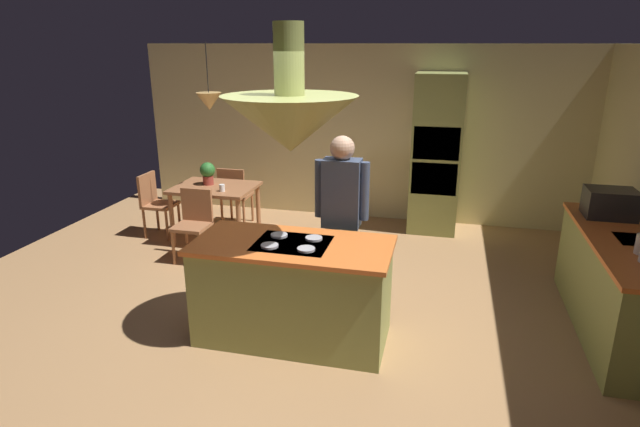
{
  "coord_description": "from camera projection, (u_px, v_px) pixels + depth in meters",
  "views": [
    {
      "loc": [
        1.23,
        -4.21,
        2.56
      ],
      "look_at": [
        0.1,
        0.4,
        1.0
      ],
      "focal_mm": 29.28,
      "sensor_mm": 36.0,
      "label": 1
    }
  ],
  "objects": [
    {
      "name": "chair_facing_island",
      "position": [
        194.0,
        220.0,
        6.37
      ],
      "size": [
        0.4,
        0.4,
        0.87
      ],
      "color": "#A1643F",
      "rests_on": "ground"
    },
    {
      "name": "wall_back",
      "position": [
        362.0,
        133.0,
        7.75
      ],
      "size": [
        6.8,
        0.1,
        2.55
      ],
      "primitive_type": "cube",
      "color": "beige",
      "rests_on": "ground"
    },
    {
      "name": "pendant_light_over_table",
      "position": [
        209.0,
        101.0,
        6.52
      ],
      "size": [
        0.32,
        0.32,
        0.82
      ],
      "color": "#E0B266"
    },
    {
      "name": "chair_at_corner",
      "position": [
        155.0,
        200.0,
        7.15
      ],
      "size": [
        0.4,
        0.4,
        0.87
      ],
      "rotation": [
        0.0,
        0.0,
        1.57
      ],
      "color": "#A1643F",
      "rests_on": "ground"
    },
    {
      "name": "dining_table",
      "position": [
        215.0,
        194.0,
        6.9
      ],
      "size": [
        1.05,
        0.82,
        0.76
      ],
      "color": "#A1643F",
      "rests_on": "ground"
    },
    {
      "name": "counter_run_right",
      "position": [
        619.0,
        285.0,
        4.73
      ],
      "size": [
        0.73,
        2.16,
        0.91
      ],
      "color": "#8C934C",
      "rests_on": "ground"
    },
    {
      "name": "range_hood",
      "position": [
        290.0,
        120.0,
        4.17
      ],
      "size": [
        1.1,
        1.1,
        1.0
      ],
      "color": "#8C934C"
    },
    {
      "name": "potted_plant_on_table",
      "position": [
        208.0,
        172.0,
        6.9
      ],
      "size": [
        0.2,
        0.2,
        0.3
      ],
      "color": "#99382D",
      "rests_on": "dining_table"
    },
    {
      "name": "kitchen_island",
      "position": [
        293.0,
        290.0,
        4.64
      ],
      "size": [
        1.73,
        0.84,
        0.93
      ],
      "color": "#8C934C",
      "rests_on": "ground"
    },
    {
      "name": "person_at_island",
      "position": [
        341.0,
        211.0,
        5.04
      ],
      "size": [
        0.53,
        0.23,
        1.74
      ],
      "color": "tan",
      "rests_on": "ground"
    },
    {
      "name": "microwave_on_counter",
      "position": [
        610.0,
        203.0,
        5.13
      ],
      "size": [
        0.46,
        0.36,
        0.28
      ],
      "primitive_type": "cube",
      "color": "#232326",
      "rests_on": "counter_run_right"
    },
    {
      "name": "oven_tower",
      "position": [
        436.0,
        155.0,
        7.18
      ],
      "size": [
        0.66,
        0.62,
        2.18
      ],
      "color": "#8C934C",
      "rests_on": "ground"
    },
    {
      "name": "ground",
      "position": [
        300.0,
        325.0,
        4.97
      ],
      "size": [
        8.16,
        8.16,
        0.0
      ],
      "primitive_type": "plane",
      "color": "#AD7F51"
    },
    {
      "name": "chair_by_back_wall",
      "position": [
        234.0,
        192.0,
        7.53
      ],
      "size": [
        0.4,
        0.4,
        0.87
      ],
      "rotation": [
        0.0,
        0.0,
        3.14
      ],
      "color": "#A1643F",
      "rests_on": "ground"
    },
    {
      "name": "cup_on_table",
      "position": [
        222.0,
        188.0,
        6.62
      ],
      "size": [
        0.07,
        0.07,
        0.09
      ],
      "primitive_type": "cylinder",
      "color": "white",
      "rests_on": "dining_table"
    }
  ]
}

